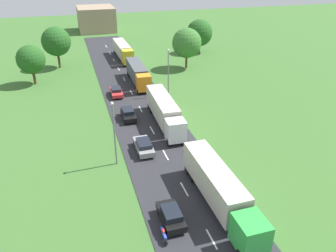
# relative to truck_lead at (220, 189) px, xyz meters

# --- Properties ---
(road) EXTENTS (10.00, 140.00, 0.06)m
(road) POSITION_rel_truck_lead_xyz_m (-2.34, 9.82, -2.10)
(road) COLOR #2B2B30
(road) RESTS_ON ground
(lane_marking_centre) EXTENTS (0.16, 123.29, 0.01)m
(lane_marking_centre) POSITION_rel_truck_lead_xyz_m (-2.34, 7.23, -2.07)
(lane_marking_centre) COLOR white
(lane_marking_centre) RESTS_ON road
(truck_lead) EXTENTS (2.63, 13.92, 3.62)m
(truck_lead) POSITION_rel_truck_lead_xyz_m (0.00, 0.00, 0.00)
(truck_lead) COLOR green
(truck_lead) RESTS_ON road
(truck_second) EXTENTS (2.87, 13.50, 3.74)m
(truck_second) POSITION_rel_truck_lead_xyz_m (-0.11, 18.68, 0.06)
(truck_second) COLOR white
(truck_second) RESTS_ON road
(truck_third) EXTENTS (2.74, 12.69, 3.43)m
(truck_third) POSITION_rel_truck_lead_xyz_m (-0.10, 36.83, -0.08)
(truck_third) COLOR orange
(truck_third) RESTS_ON road
(truck_fourth) EXTENTS (2.71, 13.82, 3.53)m
(truck_fourth) POSITION_rel_truck_lead_xyz_m (0.00, 54.20, -0.01)
(truck_fourth) COLOR yellow
(truck_fourth) RESTS_ON road
(car_second) EXTENTS (1.86, 3.97, 1.59)m
(car_second) POSITION_rel_truck_lead_xyz_m (-5.12, -0.88, -1.26)
(car_second) COLOR black
(car_second) RESTS_ON road
(car_third) EXTENTS (1.94, 4.60, 1.50)m
(car_third) POSITION_rel_truck_lead_xyz_m (-4.69, 12.03, -1.29)
(car_third) COLOR gray
(car_third) RESTS_ON road
(car_fourth) EXTENTS (1.88, 4.31, 1.56)m
(car_fourth) POSITION_rel_truck_lead_xyz_m (-4.84, 21.74, -1.27)
(car_fourth) COLOR black
(car_fourth) RESTS_ON road
(car_fifth) EXTENTS (2.03, 4.40, 1.41)m
(car_fifth) POSITION_rel_truck_lead_xyz_m (-5.09, 31.52, -1.33)
(car_fifth) COLOR red
(car_fifth) RESTS_ON road
(motorcycle_courier) EXTENTS (0.28, 1.94, 0.91)m
(motorcycle_courier) POSITION_rel_truck_lead_xyz_m (-6.28, -2.55, -1.59)
(motorcycle_courier) COLOR black
(motorcycle_courier) RESTS_ON road
(lamppost_second) EXTENTS (0.36, 0.36, 7.89)m
(lamppost_second) POSITION_rel_truck_lead_xyz_m (-8.36, 10.31, 2.28)
(lamppost_second) COLOR slate
(lamppost_second) RESTS_ON ground
(lamppost_third) EXTENTS (0.36, 0.36, 8.15)m
(lamppost_third) POSITION_rel_truck_lead_xyz_m (3.66, 29.27, 2.42)
(lamppost_third) COLOR slate
(lamppost_third) RESTS_ON ground
(tree_oak) EXTENTS (6.24, 6.24, 8.55)m
(tree_oak) POSITION_rel_truck_lead_xyz_m (11.96, 43.39, 3.28)
(tree_oak) COLOR #513823
(tree_oak) RESTS_ON ground
(tree_birch) EXTENTS (5.24, 5.24, 7.40)m
(tree_birch) POSITION_rel_truck_lead_xyz_m (-19.05, 42.09, 2.63)
(tree_birch) COLOR #513823
(tree_birch) RESTS_ON ground
(tree_maple) EXTENTS (6.10, 6.10, 8.73)m
(tree_maple) POSITION_rel_truck_lead_xyz_m (-14.45, 51.57, 3.53)
(tree_maple) COLOR #513823
(tree_maple) RESTS_ON ground
(tree_pine) EXTENTS (6.45, 6.45, 8.06)m
(tree_pine) POSITION_rel_truck_lead_xyz_m (19.39, 54.96, 2.69)
(tree_pine) COLOR #513823
(tree_pine) RESTS_ON ground
(distant_building) EXTENTS (11.31, 12.88, 7.37)m
(distant_building) POSITION_rel_truck_lead_xyz_m (-2.39, 90.12, 1.55)
(distant_building) COLOR #9E846B
(distant_building) RESTS_ON ground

